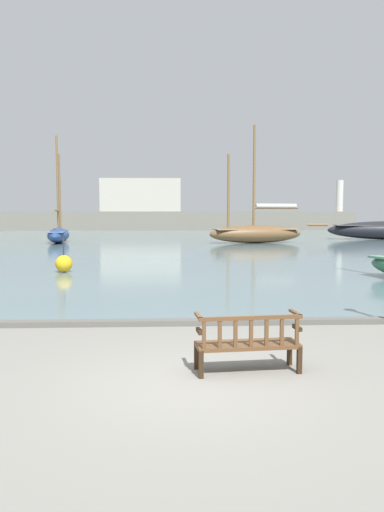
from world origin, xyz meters
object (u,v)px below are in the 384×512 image
Objects in this scene: park_bench at (248,342)px; sailboat_far_port at (256,232)px; sailboat_mid_port at (58,234)px; channel_buoy at (64,264)px.

park_bench is 0.18× the size of sailboat_far_port.
sailboat_far_port reaches higher than sailboat_mid_port.
sailboat_mid_port is 16.02m from sailboat_far_port.
park_bench is 0.19× the size of sailboat_mid_port.
sailboat_mid_port is 21.27m from channel_buoy.
sailboat_mid_port is (-10.27, 33.49, 0.34)m from park_bench.
sailboat_far_port is (15.97, -1.25, 0.14)m from sailboat_mid_port.
sailboat_mid_port reaches higher than channel_buoy.
park_bench is at bearing -66.69° from channel_buoy.
sailboat_mid_port is 6.20× the size of channel_buoy.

